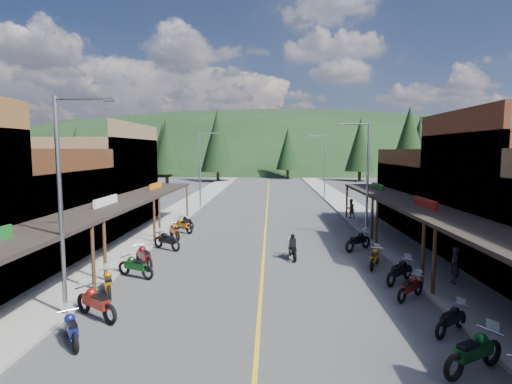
# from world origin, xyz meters

# --- Properties ---
(ground) EXTENTS (220.00, 220.00, 0.00)m
(ground) POSITION_xyz_m (0.00, 0.00, 0.00)
(ground) COLOR #38383A
(ground) RESTS_ON ground
(centerline) EXTENTS (0.15, 90.00, 0.01)m
(centerline) POSITION_xyz_m (0.00, 20.00, 0.01)
(centerline) COLOR gold
(centerline) RESTS_ON ground
(sidewalk_west) EXTENTS (3.40, 94.00, 0.15)m
(sidewalk_west) POSITION_xyz_m (-8.70, 20.00, 0.07)
(sidewalk_west) COLOR gray
(sidewalk_west) RESTS_ON ground
(sidewalk_east) EXTENTS (3.40, 94.00, 0.15)m
(sidewalk_east) POSITION_xyz_m (8.70, 20.00, 0.07)
(sidewalk_east) COLOR gray
(sidewalk_east) RESTS_ON ground
(shop_west_2) EXTENTS (10.90, 9.00, 6.20)m
(shop_west_2) POSITION_xyz_m (-13.75, 1.70, 2.53)
(shop_west_2) COLOR #3F2111
(shop_west_2) RESTS_ON ground
(shop_west_3) EXTENTS (10.90, 10.20, 8.20)m
(shop_west_3) POSITION_xyz_m (-13.78, 11.30, 3.52)
(shop_west_3) COLOR brown
(shop_west_3) RESTS_ON ground
(shop_east_3) EXTENTS (10.90, 10.20, 6.20)m
(shop_east_3) POSITION_xyz_m (13.75, 11.30, 2.53)
(shop_east_3) COLOR #4C2D16
(shop_east_3) RESTS_ON ground
(streetlight_0) EXTENTS (2.16, 0.18, 8.00)m
(streetlight_0) POSITION_xyz_m (-6.95, -6.00, 4.46)
(streetlight_0) COLOR gray
(streetlight_0) RESTS_ON ground
(streetlight_1) EXTENTS (2.16, 0.18, 8.00)m
(streetlight_1) POSITION_xyz_m (-6.95, 22.00, 4.46)
(streetlight_1) COLOR gray
(streetlight_1) RESTS_ON ground
(streetlight_2) EXTENTS (2.16, 0.18, 8.00)m
(streetlight_2) POSITION_xyz_m (6.95, 8.00, 4.46)
(streetlight_2) COLOR gray
(streetlight_2) RESTS_ON ground
(streetlight_3) EXTENTS (2.16, 0.18, 8.00)m
(streetlight_3) POSITION_xyz_m (6.95, 30.00, 4.46)
(streetlight_3) COLOR gray
(streetlight_3) RESTS_ON ground
(ridge_hill) EXTENTS (310.00, 140.00, 60.00)m
(ridge_hill) POSITION_xyz_m (0.00, 135.00, 0.00)
(ridge_hill) COLOR black
(ridge_hill) RESTS_ON ground
(pine_0) EXTENTS (5.04, 5.04, 11.00)m
(pine_0) POSITION_xyz_m (-40.00, 62.00, 6.48)
(pine_0) COLOR black
(pine_0) RESTS_ON ground
(pine_1) EXTENTS (5.88, 5.88, 12.50)m
(pine_1) POSITION_xyz_m (-24.00, 70.00, 7.24)
(pine_1) COLOR black
(pine_1) RESTS_ON ground
(pine_2) EXTENTS (6.72, 6.72, 14.00)m
(pine_2) POSITION_xyz_m (-10.00, 58.00, 7.99)
(pine_2) COLOR black
(pine_2) RESTS_ON ground
(pine_3) EXTENTS (5.04, 5.04, 11.00)m
(pine_3) POSITION_xyz_m (4.00, 66.00, 6.48)
(pine_3) COLOR black
(pine_3) RESTS_ON ground
(pine_4) EXTENTS (5.88, 5.88, 12.50)m
(pine_4) POSITION_xyz_m (18.00, 60.00, 7.24)
(pine_4) COLOR black
(pine_4) RESTS_ON ground
(pine_5) EXTENTS (6.72, 6.72, 14.00)m
(pine_5) POSITION_xyz_m (34.00, 72.00, 7.99)
(pine_5) COLOR black
(pine_5) RESTS_ON ground
(pine_6) EXTENTS (5.04, 5.04, 11.00)m
(pine_6) POSITION_xyz_m (46.00, 64.00, 6.48)
(pine_6) COLOR black
(pine_6) RESTS_ON ground
(pine_7) EXTENTS (5.88, 5.88, 12.50)m
(pine_7) POSITION_xyz_m (-32.00, 76.00, 7.24)
(pine_7) COLOR black
(pine_7) RESTS_ON ground
(pine_8) EXTENTS (4.48, 4.48, 10.00)m
(pine_8) POSITION_xyz_m (-22.00, 40.00, 5.98)
(pine_8) COLOR black
(pine_8) RESTS_ON ground
(pine_9) EXTENTS (4.93, 4.93, 10.80)m
(pine_9) POSITION_xyz_m (24.00, 45.00, 6.38)
(pine_9) COLOR black
(pine_9) RESTS_ON ground
(pine_10) EXTENTS (5.38, 5.38, 11.60)m
(pine_10) POSITION_xyz_m (-18.00, 50.00, 6.78)
(pine_10) COLOR black
(pine_10) RESTS_ON ground
(pine_11) EXTENTS (5.82, 5.82, 12.40)m
(pine_11) POSITION_xyz_m (20.00, 38.00, 7.19)
(pine_11) COLOR black
(pine_11) RESTS_ON ground
(bike_west_4) EXTENTS (1.66, 1.96, 1.11)m
(bike_west_4) POSITION_xyz_m (-5.88, -7.97, 0.56)
(bike_west_4) COLOR navy
(bike_west_4) RESTS_ON ground
(bike_west_5) EXTENTS (2.37, 1.97, 1.34)m
(bike_west_5) POSITION_xyz_m (-5.92, -6.07, 0.67)
(bike_west_5) COLOR maroon
(bike_west_5) RESTS_ON ground
(bike_west_6) EXTENTS (1.53, 2.19, 1.20)m
(bike_west_6) POSITION_xyz_m (-6.42, -3.77, 0.60)
(bike_west_6) COLOR #BC710D
(bike_west_6) RESTS_ON ground
(bike_west_7) EXTENTS (2.23, 1.56, 1.22)m
(bike_west_7) POSITION_xyz_m (-6.09, -1.35, 0.61)
(bike_west_7) COLOR #0C3C13
(bike_west_7) RESTS_ON ground
(bike_west_8) EXTENTS (1.96, 2.30, 1.31)m
(bike_west_8) POSITION_xyz_m (-6.22, 0.35, 0.65)
(bike_west_8) COLOR #610D13
(bike_west_8) RESTS_ON ground
(bike_west_9) EXTENTS (2.24, 1.85, 1.26)m
(bike_west_9) POSITION_xyz_m (-5.99, 4.06, 0.63)
(bike_west_9) COLOR black
(bike_west_9) RESTS_ON ground
(bike_west_10) EXTENTS (1.69, 2.23, 1.23)m
(bike_west_10) POSITION_xyz_m (-6.24, 7.04, 0.62)
(bike_west_10) COLOR #98340A
(bike_west_10) RESTS_ON ground
(bike_west_11) EXTENTS (2.17, 2.01, 1.27)m
(bike_west_11) POSITION_xyz_m (-6.15, 9.23, 0.63)
(bike_west_11) COLOR #BF690D
(bike_west_11) RESTS_ON ground
(bike_west_12) EXTENTS (1.82, 1.91, 1.13)m
(bike_west_12) POSITION_xyz_m (-6.19, 10.75, 0.57)
(bike_west_12) COLOR black
(bike_west_12) RESTS_ON ground
(bike_east_4) EXTENTS (2.38, 1.81, 1.32)m
(bike_east_4) POSITION_xyz_m (6.01, -9.18, 0.66)
(bike_east_4) COLOR #0C3D16
(bike_east_4) RESTS_ON ground
(bike_east_5) EXTENTS (1.84, 1.67, 1.07)m
(bike_east_5) POSITION_xyz_m (6.46, -6.78, 0.53)
(bike_east_5) COLOR black
(bike_east_5) RESTS_ON ground
(bike_east_6) EXTENTS (1.83, 1.77, 1.09)m
(bike_east_6) POSITION_xyz_m (6.18, -3.67, 0.55)
(bike_east_6) COLOR #620E0D
(bike_east_6) RESTS_ON ground
(bike_east_7) EXTENTS (2.05, 2.03, 1.24)m
(bike_east_7) POSITION_xyz_m (6.39, -1.66, 0.62)
(bike_east_7) COLOR black
(bike_east_7) RESTS_ON ground
(bike_east_8) EXTENTS (1.44, 2.07, 1.13)m
(bike_east_8) POSITION_xyz_m (5.87, 0.80, 0.57)
(bike_east_8) COLOR #BF780D
(bike_east_8) RESTS_ON ground
(bike_east_9) EXTENTS (2.22, 2.11, 1.31)m
(bike_east_9) POSITION_xyz_m (5.78, 4.38, 0.66)
(bike_east_9) COLOR black
(bike_east_9) RESTS_ON ground
(rider_on_bike) EXTENTS (0.89, 2.00, 1.48)m
(rider_on_bike) POSITION_xyz_m (1.65, 2.28, 0.59)
(rider_on_bike) COLOR black
(rider_on_bike) RESTS_ON ground
(pedestrian_east_a) EXTENTS (0.47, 0.66, 1.69)m
(pedestrian_east_a) POSITION_xyz_m (8.66, -2.08, 0.99)
(pedestrian_east_a) COLOR #251E2E
(pedestrian_east_a) RESTS_ON sidewalk_east
(pedestrian_east_b) EXTENTS (0.93, 0.73, 1.68)m
(pedestrian_east_b) POSITION_xyz_m (7.46, 15.37, 0.99)
(pedestrian_east_b) COLOR brown
(pedestrian_east_b) RESTS_ON sidewalk_east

